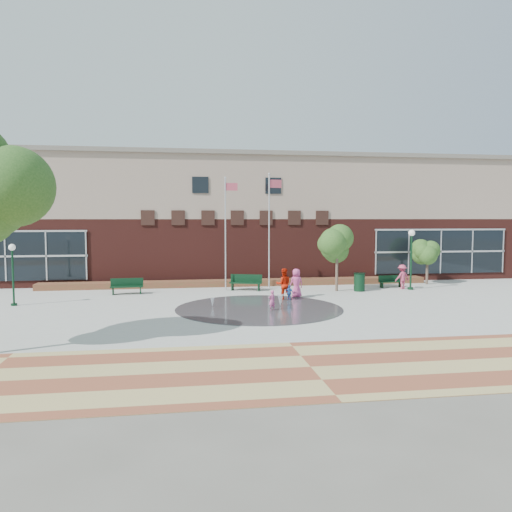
{
  "coord_description": "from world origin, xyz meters",
  "views": [
    {
      "loc": [
        -3.92,
        -21.53,
        4.56
      ],
      "look_at": [
        0.0,
        4.0,
        2.6
      ],
      "focal_mm": 35.0,
      "sensor_mm": 36.0,
      "label": 1
    }
  ],
  "objects": [
    {
      "name": "bench_mid",
      "position": [
        0.17,
        9.38,
        0.33
      ],
      "size": [
        2.09,
        1.17,
        1.02
      ],
      "rotation": [
        0.0,
        0.0,
        -0.32
      ],
      "color": "black",
      "rests_on": "ground"
    },
    {
      "name": "adult_pink",
      "position": [
        2.69,
        6.23,
        0.84
      ],
      "size": [
        0.92,
        0.71,
        1.67
      ],
      "primitive_type": "imported",
      "rotation": [
        0.0,
        0.0,
        3.38
      ],
      "color": "#D04789",
      "rests_on": "ground"
    },
    {
      "name": "flower_bed",
      "position": [
        0.0,
        11.6,
        0.0
      ],
      "size": [
        26.0,
        1.2,
        0.4
      ],
      "primitive_type": "cube",
      "color": "maroon",
      "rests_on": "ground"
    },
    {
      "name": "library_building",
      "position": [
        0.0,
        17.48,
        4.64
      ],
      "size": [
        44.4,
        10.4,
        9.2
      ],
      "color": "#52201B",
      "rests_on": "ground"
    },
    {
      "name": "flagpole_right",
      "position": [
        1.87,
        10.31,
        4.18
      ],
      "size": [
        0.92,
        0.21,
        7.47
      ],
      "rotation": [
        0.0,
        0.0,
        0.15
      ],
      "color": "silver",
      "rests_on": "ground"
    },
    {
      "name": "person_bench",
      "position": [
        10.2,
        8.5,
        0.8
      ],
      "size": [
        1.15,
        0.84,
        1.59
      ],
      "primitive_type": "imported",
      "rotation": [
        0.0,
        0.0,
        3.41
      ],
      "color": "#C03D61",
      "rests_on": "ground"
    },
    {
      "name": "lamp_left",
      "position": [
        -12.48,
        5.77,
        2.01
      ],
      "size": [
        0.34,
        0.34,
        3.23
      ],
      "color": "black",
      "rests_on": "ground"
    },
    {
      "name": "tree_mid",
      "position": [
        5.76,
        8.28,
        3.02
      ],
      "size": [
        2.46,
        2.46,
        4.15
      ],
      "color": "#49382E",
      "rests_on": "ground"
    },
    {
      "name": "tree_small_right",
      "position": [
        12.94,
        10.48,
        2.34
      ],
      "size": [
        1.88,
        1.88,
        3.21
      ],
      "color": "#49382E",
      "rests_on": "ground"
    },
    {
      "name": "paver_band",
      "position": [
        0.0,
        -7.0,
        0.0
      ],
      "size": [
        46.0,
        6.0,
        0.01
      ],
      "primitive_type": "cube",
      "color": "brown",
      "rests_on": "ground"
    },
    {
      "name": "water_jet_a",
      "position": [
        1.17,
        3.36,
        0.0
      ],
      "size": [
        0.32,
        0.32,
        0.62
      ],
      "primitive_type": "cone",
      "rotation": [
        3.14,
        0.0,
        0.0
      ],
      "color": "white",
      "rests_on": "ground"
    },
    {
      "name": "ground",
      "position": [
        0.0,
        0.0,
        0.0
      ],
      "size": [
        120.0,
        120.0,
        0.0
      ],
      "primitive_type": "plane",
      "color": "#666056",
      "rests_on": "ground"
    },
    {
      "name": "splash_pad",
      "position": [
        0.0,
        3.0,
        0.0
      ],
      "size": [
        8.4,
        8.4,
        0.01
      ],
      "primitive_type": "cylinder",
      "color": "#383A3D",
      "rests_on": "ground"
    },
    {
      "name": "flagpole_left",
      "position": [
        -1.04,
        9.6,
        3.98
      ],
      "size": [
        0.84,
        0.14,
        7.14
      ],
      "rotation": [
        0.0,
        0.0,
        -0.01
      ],
      "color": "silver",
      "rests_on": "ground"
    },
    {
      "name": "child_blue",
      "position": [
        2.05,
        5.19,
        0.44
      ],
      "size": [
        0.52,
        0.51,
        0.87
      ],
      "primitive_type": "imported",
      "rotation": [
        0.0,
        0.0,
        2.37
      ],
      "color": "#2557A5",
      "rests_on": "ground"
    },
    {
      "name": "trash_can",
      "position": [
        7.13,
        7.98,
        0.6
      ],
      "size": [
        0.72,
        0.72,
        1.17
      ],
      "color": "black",
      "rests_on": "ground"
    },
    {
      "name": "water_jet_b",
      "position": [
        -2.29,
        3.73,
        0.0
      ],
      "size": [
        0.21,
        0.21,
        0.47
      ],
      "primitive_type": "cone",
      "rotation": [
        3.14,
        0.0,
        0.0
      ],
      "color": "white",
      "rests_on": "ground"
    },
    {
      "name": "adult_red",
      "position": [
        1.8,
        5.53,
        0.88
      ],
      "size": [
        0.9,
        0.72,
        1.77
      ],
      "primitive_type": "imported",
      "rotation": [
        0.0,
        0.0,
        3.08
      ],
      "color": "#BD1A06",
      "rests_on": "ground"
    },
    {
      "name": "child_splash",
      "position": [
        0.54,
        2.36,
        0.51
      ],
      "size": [
        0.45,
        0.39,
        1.03
      ],
      "primitive_type": "imported",
      "rotation": [
        0.0,
        0.0,
        3.62
      ],
      "color": "#D75597",
      "rests_on": "ground"
    },
    {
      "name": "bench_left",
      "position": [
        -7.08,
        8.9,
        0.31
      ],
      "size": [
        1.93,
        0.6,
        0.96
      ],
      "rotation": [
        0.0,
        0.0,
        0.04
      ],
      "color": "black",
      "rests_on": "ground"
    },
    {
      "name": "bench_right",
      "position": [
        9.77,
        9.24,
        0.26
      ],
      "size": [
        1.63,
        0.53,
        0.81
      ],
      "rotation": [
        0.0,
        0.0,
        0.06
      ],
      "color": "black",
      "rests_on": "ground"
    },
    {
      "name": "plaza_concrete",
      "position": [
        0.0,
        4.0,
        0.0
      ],
      "size": [
        46.0,
        18.0,
        0.01
      ],
      "primitive_type": "cube",
      "color": "#A8A8A0",
      "rests_on": "ground"
    },
    {
      "name": "lamp_right",
      "position": [
        10.61,
        8.14,
        2.38
      ],
      "size": [
        0.41,
        0.41,
        3.83
      ],
      "color": "black",
      "rests_on": "ground"
    }
  ]
}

